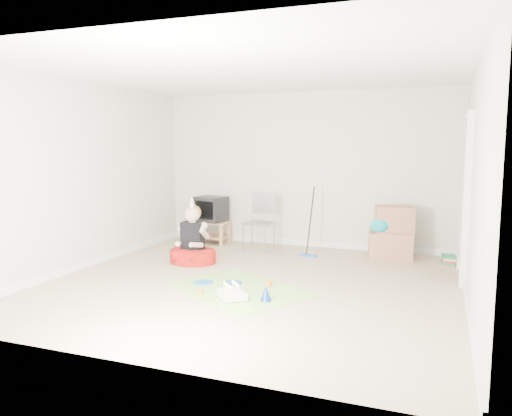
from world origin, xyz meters
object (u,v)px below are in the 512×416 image
(tv_stand, at_px, (211,230))
(cardboard_boxes, at_px, (391,233))
(crt_tv, at_px, (211,209))
(birthday_cake, at_px, (232,295))
(folding_chair, at_px, (259,223))
(seated_woman, at_px, (193,248))

(tv_stand, relative_size, cardboard_boxes, 0.79)
(crt_tv, distance_m, birthday_cake, 3.30)
(crt_tv, bearing_deg, cardboard_boxes, 9.17)
(birthday_cake, bearing_deg, cardboard_boxes, 61.52)
(folding_chair, distance_m, cardboard_boxes, 2.08)
(folding_chair, bearing_deg, cardboard_boxes, 5.66)
(seated_woman, xyz_separation_m, birthday_cake, (1.23, -1.40, -0.17))
(tv_stand, relative_size, seated_woman, 0.64)
(cardboard_boxes, bearing_deg, birthday_cake, -118.48)
(crt_tv, distance_m, cardboard_boxes, 3.10)
(tv_stand, relative_size, crt_tv, 1.26)
(folding_chair, bearing_deg, birthday_cake, -76.53)
(crt_tv, xyz_separation_m, cardboard_boxes, (3.09, -0.11, -0.22))
(tv_stand, height_order, cardboard_boxes, cardboard_boxes)
(cardboard_boxes, xyz_separation_m, birthday_cake, (-1.47, -2.71, -0.34))
(folding_chair, relative_size, birthday_cake, 2.29)
(tv_stand, xyz_separation_m, cardboard_boxes, (3.09, -0.11, 0.15))
(cardboard_boxes, bearing_deg, folding_chair, -174.34)
(crt_tv, distance_m, seated_woman, 1.53)
(tv_stand, height_order, folding_chair, folding_chair)
(folding_chair, height_order, birthday_cake, folding_chair)
(seated_woman, relative_size, birthday_cake, 2.38)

